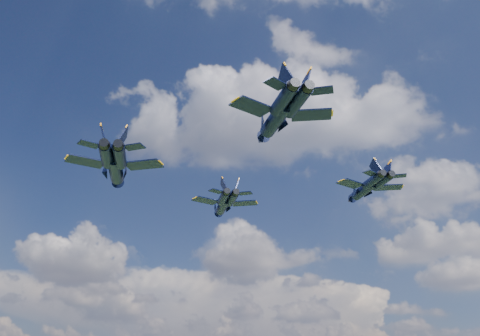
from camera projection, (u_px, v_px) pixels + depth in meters
name	position (u px, v px, depth m)	size (l,w,h in m)	color
jet_lead	(223.00, 206.00, 100.50)	(11.60, 15.90, 3.80)	black
jet_left	(116.00, 170.00, 79.86)	(13.24, 18.37, 4.35)	black
jet_right	(363.00, 190.00, 85.52)	(10.50, 14.25, 3.43)	black
jet_slot	(275.00, 120.00, 62.92)	(11.63, 15.69, 3.80)	black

